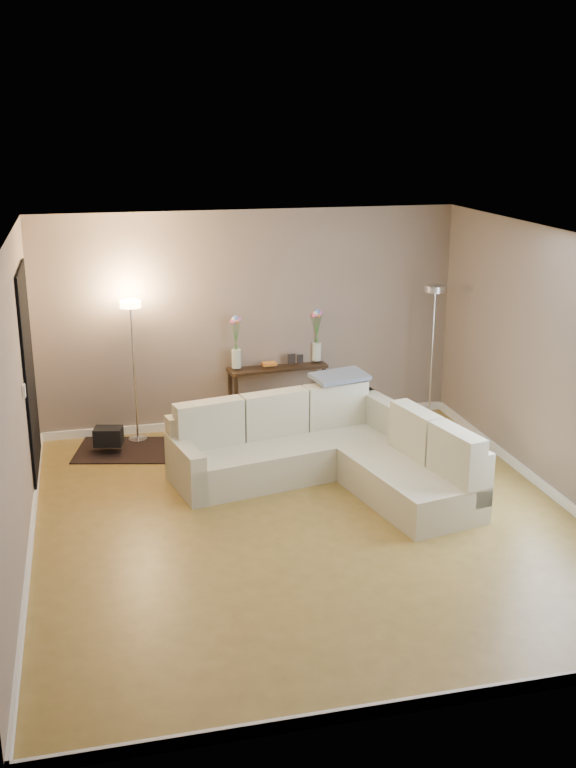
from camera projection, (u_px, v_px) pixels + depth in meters
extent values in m
cube|color=olive|center=(308.00, 522.00, 7.96)|extent=(5.00, 5.50, 0.01)
cube|color=white|center=(310.00, 241.00, 7.19)|extent=(5.00, 5.50, 0.01)
cube|color=gray|center=(250.00, 320.00, 10.14)|extent=(5.00, 0.02, 2.60)
cube|color=gray|center=(429.00, 526.00, 5.01)|extent=(5.00, 0.02, 2.60)
cube|color=gray|center=(14.00, 410.00, 7.02)|extent=(0.02, 5.50, 2.60)
cube|color=gray|center=(564.00, 370.00, 8.13)|extent=(0.02, 5.50, 2.60)
cube|color=white|center=(251.00, 420.00, 10.48)|extent=(5.00, 0.03, 0.10)
cube|color=white|center=(418.00, 703.00, 5.40)|extent=(5.00, 0.03, 0.10)
cube|color=white|center=(31.00, 546.00, 7.39)|extent=(0.03, 5.50, 0.10)
cube|color=white|center=(549.00, 491.00, 8.50)|extent=(0.03, 5.50, 0.10)
cube|color=black|center=(30.00, 375.00, 8.66)|extent=(0.02, 1.20, 2.20)
cube|color=white|center=(24.00, 391.00, 7.84)|extent=(0.02, 0.08, 0.12)
cube|color=beige|center=(287.00, 457.00, 8.99)|extent=(2.51, 1.30, 0.37)
cube|color=beige|center=(274.00, 425.00, 9.19)|extent=(2.37, 0.67, 0.51)
cube|color=beige|center=(186.00, 468.00, 8.51)|extent=(0.33, 0.84, 0.51)
cube|color=beige|center=(410.00, 484.00, 8.32)|extent=(1.11, 1.61, 0.37)
cube|color=beige|center=(415.00, 441.00, 8.73)|extent=(0.65, 2.28, 0.51)
cube|color=beige|center=(209.00, 424.00, 8.73)|extent=(0.74, 0.35, 0.48)
cube|color=beige|center=(274.00, 414.00, 9.03)|extent=(0.74, 0.35, 0.48)
cube|color=beige|center=(335.00, 404.00, 9.33)|extent=(0.74, 0.35, 0.48)
cube|color=beige|center=(415.00, 431.00, 8.52)|extent=(0.33, 0.69, 0.48)
cube|color=beige|center=(457.00, 455.00, 7.92)|extent=(0.33, 0.69, 0.48)
cube|color=slate|center=(340.00, 376.00, 9.28)|extent=(0.68, 0.49, 0.08)
cube|color=black|center=(277.00, 367.00, 10.29)|extent=(1.23, 0.44, 0.04)
cube|color=black|center=(236.00, 405.00, 10.11)|extent=(0.05, 0.05, 0.70)
cube|color=black|center=(230.00, 398.00, 10.34)|extent=(0.05, 0.05, 0.70)
cube|color=black|center=(324.00, 395.00, 10.46)|extent=(0.05, 0.05, 0.70)
cube|color=black|center=(316.00, 389.00, 10.69)|extent=(0.05, 0.05, 0.70)
cube|color=black|center=(277.00, 411.00, 10.46)|extent=(1.15, 0.41, 0.03)
cube|color=#BF3333|center=(238.00, 407.00, 10.27)|extent=(0.04, 0.15, 0.18)
cube|color=#3359A5|center=(241.00, 406.00, 10.28)|extent=(0.05, 0.15, 0.19)
cube|color=gold|center=(245.00, 405.00, 10.29)|extent=(0.05, 0.15, 0.21)
cube|color=#3F7F4C|center=(249.00, 406.00, 10.31)|extent=(0.06, 0.15, 0.18)
cube|color=#994C99|center=(252.00, 405.00, 10.32)|extent=(0.04, 0.15, 0.19)
cube|color=orange|center=(255.00, 404.00, 10.33)|extent=(0.05, 0.15, 0.21)
cube|color=#262626|center=(259.00, 405.00, 10.35)|extent=(0.05, 0.15, 0.18)
cube|color=#4C99B2|center=(262.00, 404.00, 10.36)|extent=(0.06, 0.15, 0.19)
cube|color=#B2A58C|center=(266.00, 403.00, 10.37)|extent=(0.04, 0.15, 0.21)
cube|color=brown|center=(269.00, 404.00, 10.39)|extent=(0.05, 0.15, 0.18)
cube|color=navy|center=(272.00, 403.00, 10.40)|extent=(0.05, 0.15, 0.19)
cube|color=gold|center=(276.00, 402.00, 10.42)|extent=(0.06, 0.15, 0.21)
cube|color=black|center=(273.00, 333.00, 10.33)|extent=(0.85, 0.12, 0.67)
cube|color=white|center=(274.00, 334.00, 10.31)|extent=(0.74, 0.08, 0.56)
cube|color=orange|center=(269.00, 364.00, 10.22)|extent=(0.18, 0.13, 0.04)
cube|color=black|center=(292.00, 359.00, 10.28)|extent=(0.09, 0.03, 0.12)
cube|color=black|center=(300.00, 359.00, 10.32)|extent=(0.08, 0.03, 0.10)
cylinder|color=silver|center=(236.00, 359.00, 10.09)|extent=(0.12, 0.12, 0.22)
cylinder|color=#38722D|center=(235.00, 337.00, 10.01)|extent=(0.09, 0.02, 0.38)
sphere|color=#E5598C|center=(233.00, 321.00, 9.95)|extent=(0.07, 0.07, 0.06)
cylinder|color=#38722D|center=(235.00, 337.00, 10.01)|extent=(0.05, 0.01, 0.41)
sphere|color=white|center=(234.00, 320.00, 9.95)|extent=(0.07, 0.07, 0.06)
cylinder|color=#38722D|center=(236.00, 336.00, 10.01)|extent=(0.01, 0.01, 0.43)
sphere|color=#598CE5|center=(236.00, 318.00, 9.95)|extent=(0.07, 0.07, 0.06)
cylinder|color=#38722D|center=(237.00, 337.00, 10.02)|extent=(0.05, 0.01, 0.39)
sphere|color=#E58C4C|center=(237.00, 321.00, 9.96)|extent=(0.07, 0.07, 0.06)
cylinder|color=#38722D|center=(237.00, 337.00, 10.02)|extent=(0.09, 0.02, 0.40)
sphere|color=#D866B2|center=(239.00, 319.00, 9.96)|extent=(0.07, 0.07, 0.06)
cylinder|color=silver|center=(317.00, 351.00, 10.41)|extent=(0.12, 0.12, 0.22)
cylinder|color=#38722D|center=(316.00, 331.00, 10.33)|extent=(0.09, 0.02, 0.38)
sphere|color=#E5598C|center=(314.00, 315.00, 10.27)|extent=(0.07, 0.07, 0.06)
cylinder|color=#38722D|center=(316.00, 330.00, 10.33)|extent=(0.05, 0.01, 0.41)
sphere|color=white|center=(316.00, 314.00, 10.27)|extent=(0.07, 0.07, 0.06)
cylinder|color=#38722D|center=(317.00, 329.00, 10.33)|extent=(0.01, 0.01, 0.43)
sphere|color=#598CE5|center=(317.00, 312.00, 10.27)|extent=(0.07, 0.07, 0.06)
cylinder|color=#38722D|center=(318.00, 331.00, 10.34)|extent=(0.05, 0.01, 0.39)
sphere|color=#E58C4C|center=(319.00, 315.00, 10.28)|extent=(0.07, 0.07, 0.06)
cylinder|color=#38722D|center=(318.00, 330.00, 10.34)|extent=(0.09, 0.02, 0.40)
sphere|color=#D866B2|center=(320.00, 313.00, 10.28)|extent=(0.07, 0.07, 0.06)
cylinder|color=silver|center=(138.00, 439.00, 9.96)|extent=(0.26, 0.26, 0.03)
cylinder|color=silver|center=(134.00, 375.00, 9.72)|extent=(0.03, 0.03, 1.58)
cylinder|color=#FFBF72|center=(130.00, 304.00, 9.48)|extent=(0.28, 0.28, 0.07)
cylinder|color=silver|center=(428.00, 423.00, 10.49)|extent=(0.23, 0.23, 0.03)
cylinder|color=silver|center=(432.00, 359.00, 10.24)|extent=(0.02, 0.02, 1.64)
cylinder|color=silver|center=(435.00, 289.00, 9.99)|extent=(0.25, 0.25, 0.07)
cube|color=black|center=(125.00, 450.00, 9.66)|extent=(1.24, 1.04, 0.01)
cube|color=black|center=(108.00, 436.00, 9.53)|extent=(0.35, 0.28, 0.20)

